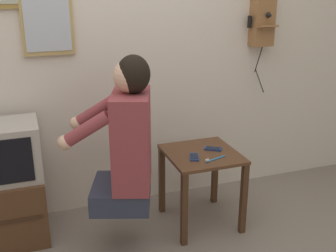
{
  "coord_description": "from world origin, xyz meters",
  "views": [
    {
      "loc": [
        -0.59,
        -1.83,
        1.68
      ],
      "look_at": [
        0.26,
        0.58,
        0.79
      ],
      "focal_mm": 45.0,
      "sensor_mm": 36.0,
      "label": 1
    }
  ],
  "objects_px": {
    "cell_phone_spare": "(213,149)",
    "person": "(127,139)",
    "cell_phone_held": "(194,157)",
    "toothbrush": "(214,159)",
    "wall_phone_antique": "(262,17)",
    "wall_mirror": "(46,12)"
  },
  "relations": [
    {
      "from": "cell_phone_spare",
      "to": "person",
      "type": "bearing_deg",
      "value": 137.69
    },
    {
      "from": "cell_phone_held",
      "to": "cell_phone_spare",
      "type": "distance_m",
      "value": 0.2
    },
    {
      "from": "cell_phone_spare",
      "to": "toothbrush",
      "type": "distance_m",
      "value": 0.18
    },
    {
      "from": "wall_phone_antique",
      "to": "toothbrush",
      "type": "relative_size",
      "value": 4.94
    },
    {
      "from": "person",
      "to": "cell_phone_held",
      "type": "bearing_deg",
      "value": -63.45
    },
    {
      "from": "cell_phone_spare",
      "to": "wall_phone_antique",
      "type": "bearing_deg",
      "value": -20.19
    },
    {
      "from": "person",
      "to": "wall_mirror",
      "type": "xyz_separation_m",
      "value": [
        -0.37,
        0.6,
        0.72
      ]
    },
    {
      "from": "wall_phone_antique",
      "to": "toothbrush",
      "type": "distance_m",
      "value": 1.22
    },
    {
      "from": "wall_mirror",
      "to": "toothbrush",
      "type": "height_order",
      "value": "wall_mirror"
    },
    {
      "from": "person",
      "to": "wall_mirror",
      "type": "height_order",
      "value": "wall_mirror"
    },
    {
      "from": "wall_mirror",
      "to": "cell_phone_spare",
      "type": "relative_size",
      "value": 4.12
    },
    {
      "from": "wall_phone_antique",
      "to": "cell_phone_held",
      "type": "xyz_separation_m",
      "value": [
        -0.76,
        -0.49,
        -0.85
      ]
    },
    {
      "from": "wall_mirror",
      "to": "cell_phone_held",
      "type": "xyz_separation_m",
      "value": [
        0.84,
        -0.53,
        -0.93
      ]
    },
    {
      "from": "person",
      "to": "cell_phone_spare",
      "type": "bearing_deg",
      "value": -58.06
    },
    {
      "from": "wall_phone_antique",
      "to": "wall_mirror",
      "type": "relative_size",
      "value": 1.5
    },
    {
      "from": "cell_phone_held",
      "to": "toothbrush",
      "type": "relative_size",
      "value": 0.8
    },
    {
      "from": "person",
      "to": "wall_phone_antique",
      "type": "xyz_separation_m",
      "value": [
        1.23,
        0.56,
        0.64
      ]
    },
    {
      "from": "wall_phone_antique",
      "to": "cell_phone_spare",
      "type": "distance_m",
      "value": 1.11
    },
    {
      "from": "wall_mirror",
      "to": "cell_phone_held",
      "type": "height_order",
      "value": "wall_mirror"
    },
    {
      "from": "cell_phone_held",
      "to": "toothbrush",
      "type": "distance_m",
      "value": 0.14
    },
    {
      "from": "person",
      "to": "toothbrush",
      "type": "xyz_separation_m",
      "value": [
        0.59,
        -0.02,
        -0.21
      ]
    },
    {
      "from": "wall_mirror",
      "to": "cell_phone_spare",
      "type": "distance_m",
      "value": 1.45
    }
  ]
}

